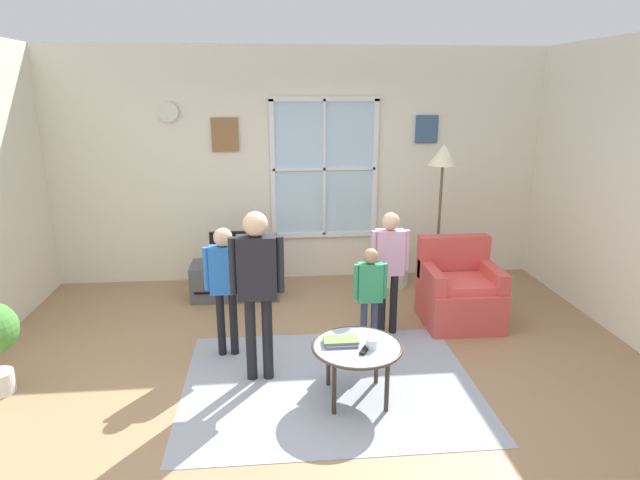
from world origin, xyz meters
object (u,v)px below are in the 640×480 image
(cup, at_px, (372,344))
(person_green_shirt, at_px, (370,289))
(remote_near_books, at_px, (364,350))
(person_blue_shirt, at_px, (225,277))
(coffee_table, at_px, (357,350))
(book_stack, at_px, (341,341))
(television, at_px, (234,247))
(person_black_shirt, at_px, (257,277))
(floor_lamp, at_px, (442,172))
(potted_plant_by_window, at_px, (395,255))
(armchair, at_px, (459,292))
(person_pink_shirt, at_px, (389,259))
(tv_stand, at_px, (236,280))

(cup, relative_size, person_green_shirt, 0.09)
(remote_near_books, xyz_separation_m, person_blue_shirt, (-1.11, 0.91, 0.29))
(coffee_table, bearing_deg, person_blue_shirt, 142.39)
(book_stack, distance_m, person_blue_shirt, 1.25)
(television, distance_m, person_black_shirt, 1.91)
(person_green_shirt, height_order, floor_lamp, floor_lamp)
(potted_plant_by_window, bearing_deg, armchair, -69.72)
(person_blue_shirt, bearing_deg, book_stack, -39.21)
(remote_near_books, bearing_deg, potted_plant_by_window, 71.82)
(television, xyz_separation_m, remote_near_books, (1.12, -2.32, -0.15))
(cup, height_order, person_pink_shirt, person_pink_shirt)
(remote_near_books, relative_size, floor_lamp, 0.08)
(person_green_shirt, bearing_deg, coffee_table, -107.47)
(armchair, bearing_deg, person_pink_shirt, -165.67)
(tv_stand, relative_size, armchair, 1.16)
(tv_stand, xyz_separation_m, person_blue_shirt, (0.02, -1.41, 0.55))
(television, bearing_deg, person_blue_shirt, -89.36)
(potted_plant_by_window, distance_m, floor_lamp, 1.30)
(armchair, height_order, person_blue_shirt, person_blue_shirt)
(coffee_table, bearing_deg, book_stack, 157.48)
(television, distance_m, person_blue_shirt, 1.42)
(tv_stand, height_order, floor_lamp, floor_lamp)
(person_blue_shirt, xyz_separation_m, floor_lamp, (2.28, 1.05, 0.75))
(tv_stand, relative_size, television, 1.85)
(book_stack, height_order, person_black_shirt, person_black_shirt)
(armchair, relative_size, floor_lamp, 0.48)
(coffee_table, xyz_separation_m, cup, (0.10, -0.05, 0.07))
(potted_plant_by_window, bearing_deg, book_stack, -112.56)
(remote_near_books, xyz_separation_m, person_green_shirt, (0.19, 0.84, 0.17))
(tv_stand, distance_m, person_pink_shirt, 2.01)
(potted_plant_by_window, bearing_deg, person_pink_shirt, -106.15)
(armchair, relative_size, person_green_shirt, 0.86)
(potted_plant_by_window, bearing_deg, person_green_shirt, -110.64)
(floor_lamp, bearing_deg, book_stack, -126.17)
(tv_stand, distance_m, person_green_shirt, 2.03)
(armchair, relative_size, book_stack, 3.18)
(tv_stand, bearing_deg, coffee_table, -64.19)
(book_stack, bearing_deg, armchair, 42.09)
(coffee_table, xyz_separation_m, person_black_shirt, (-0.76, 0.37, 0.49))
(person_black_shirt, distance_m, person_pink_shirt, 1.47)
(armchair, xyz_separation_m, coffee_table, (-1.30, -1.33, 0.10))
(television, relative_size, potted_plant_by_window, 0.73)
(person_green_shirt, height_order, person_pink_shirt, person_pink_shirt)
(person_black_shirt, bearing_deg, person_pink_shirt, 30.99)
(person_black_shirt, xyz_separation_m, floor_lamp, (1.98, 1.51, 0.60))
(coffee_table, height_order, potted_plant_by_window, potted_plant_by_window)
(person_pink_shirt, bearing_deg, person_blue_shirt, -168.96)
(book_stack, distance_m, cup, 0.25)
(person_blue_shirt, bearing_deg, tv_stand, 90.64)
(television, height_order, floor_lamp, floor_lamp)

